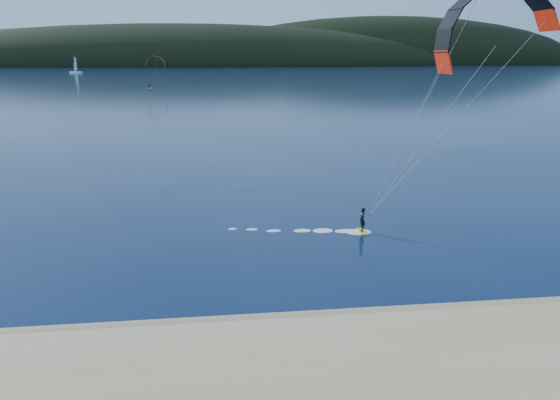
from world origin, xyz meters
name	(u,v)px	position (x,y,z in m)	size (l,w,h in m)	color
ground	(231,386)	(0.00, 0.00, 0.00)	(1800.00, 1800.00, 0.00)	#071534
wet_sand	(229,328)	(0.00, 4.50, 0.05)	(220.00, 2.50, 0.10)	#8E7A53
headland	(220,65)	(0.63, 745.28, 0.00)	(1200.00, 310.00, 140.00)	black
kitesurfer_near	(488,53)	(17.34, 14.45, 13.19)	(22.18, 6.47, 16.93)	yellow
kitesurfer_far	(155,66)	(-25.60, 196.02, 8.89)	(8.59, 7.61, 11.82)	yellow
sailboat	(76,72)	(-109.47, 396.63, 0.99)	(9.65, 6.01, 13.44)	white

